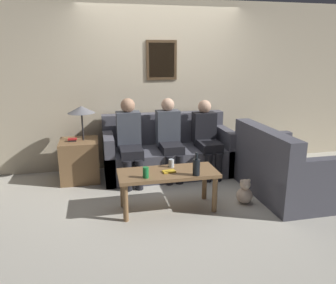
{
  "coord_description": "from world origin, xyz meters",
  "views": [
    {
      "loc": [
        -1.04,
        -4.2,
        1.8
      ],
      "look_at": [
        -0.13,
        -0.13,
        0.67
      ],
      "focal_mm": 35.0,
      "sensor_mm": 36.0,
      "label": 1
    }
  ],
  "objects_px": {
    "couch_main": "(167,153)",
    "wine_bottle": "(196,167)",
    "couch_side": "(282,172)",
    "person_right": "(206,135)",
    "person_middle": "(169,136)",
    "teddy_bear": "(245,193)",
    "person_left": "(130,138)",
    "drinking_glass": "(171,163)",
    "coffee_table": "(168,177)"
  },
  "relations": [
    {
      "from": "person_left",
      "to": "person_middle",
      "type": "bearing_deg",
      "value": 5.29
    },
    {
      "from": "person_left",
      "to": "person_middle",
      "type": "distance_m",
      "value": 0.59
    },
    {
      "from": "couch_main",
      "to": "teddy_bear",
      "type": "distance_m",
      "value": 1.46
    },
    {
      "from": "couch_main",
      "to": "person_left",
      "type": "distance_m",
      "value": 0.71
    },
    {
      "from": "person_right",
      "to": "couch_side",
      "type": "bearing_deg",
      "value": -53.77
    },
    {
      "from": "person_left",
      "to": "person_middle",
      "type": "height_order",
      "value": "person_left"
    },
    {
      "from": "couch_side",
      "to": "drinking_glass",
      "type": "relative_size",
      "value": 14.41
    },
    {
      "from": "couch_main",
      "to": "person_middle",
      "type": "relative_size",
      "value": 1.65
    },
    {
      "from": "couch_main",
      "to": "couch_side",
      "type": "bearing_deg",
      "value": -41.24
    },
    {
      "from": "person_right",
      "to": "drinking_glass",
      "type": "bearing_deg",
      "value": -129.68
    },
    {
      "from": "couch_side",
      "to": "teddy_bear",
      "type": "distance_m",
      "value": 0.62
    },
    {
      "from": "coffee_table",
      "to": "person_right",
      "type": "distance_m",
      "value": 1.37
    },
    {
      "from": "drinking_glass",
      "to": "person_right",
      "type": "relative_size",
      "value": 0.09
    },
    {
      "from": "person_left",
      "to": "coffee_table",
      "type": "bearing_deg",
      "value": -71.97
    },
    {
      "from": "coffee_table",
      "to": "person_right",
      "type": "relative_size",
      "value": 1.03
    },
    {
      "from": "person_left",
      "to": "couch_side",
      "type": "bearing_deg",
      "value": -26.01
    },
    {
      "from": "wine_bottle",
      "to": "coffee_table",
      "type": "bearing_deg",
      "value": 147.37
    },
    {
      "from": "person_middle",
      "to": "teddy_bear",
      "type": "distance_m",
      "value": 1.41
    },
    {
      "from": "person_middle",
      "to": "coffee_table",
      "type": "bearing_deg",
      "value": -103.71
    },
    {
      "from": "wine_bottle",
      "to": "person_right",
      "type": "distance_m",
      "value": 1.36
    },
    {
      "from": "couch_main",
      "to": "person_right",
      "type": "height_order",
      "value": "person_right"
    },
    {
      "from": "coffee_table",
      "to": "drinking_glass",
      "type": "height_order",
      "value": "drinking_glass"
    },
    {
      "from": "person_middle",
      "to": "couch_main",
      "type": "bearing_deg",
      "value": 89.33
    },
    {
      "from": "person_right",
      "to": "person_left",
      "type": "bearing_deg",
      "value": -177.53
    },
    {
      "from": "drinking_glass",
      "to": "coffee_table",
      "type": "bearing_deg",
      "value": -116.93
    },
    {
      "from": "person_right",
      "to": "teddy_bear",
      "type": "bearing_deg",
      "value": -83.49
    },
    {
      "from": "couch_side",
      "to": "person_middle",
      "type": "relative_size",
      "value": 1.18
    },
    {
      "from": "drinking_glass",
      "to": "teddy_bear",
      "type": "height_order",
      "value": "drinking_glass"
    },
    {
      "from": "couch_main",
      "to": "wine_bottle",
      "type": "relative_size",
      "value": 7.23
    },
    {
      "from": "couch_main",
      "to": "person_left",
      "type": "bearing_deg",
      "value": -160.71
    },
    {
      "from": "couch_main",
      "to": "teddy_bear",
      "type": "xyz_separation_m",
      "value": [
        0.7,
        -1.27,
        -0.17
      ]
    },
    {
      "from": "teddy_bear",
      "to": "person_left",
      "type": "bearing_deg",
      "value": 140.61
    },
    {
      "from": "wine_bottle",
      "to": "person_middle",
      "type": "xyz_separation_m",
      "value": [
        -0.02,
        1.25,
        0.05
      ]
    },
    {
      "from": "wine_bottle",
      "to": "person_left",
      "type": "relative_size",
      "value": 0.22
    },
    {
      "from": "person_left",
      "to": "person_middle",
      "type": "xyz_separation_m",
      "value": [
        0.59,
        0.05,
        -0.01
      ]
    },
    {
      "from": "person_left",
      "to": "wine_bottle",
      "type": "bearing_deg",
      "value": -62.79
    },
    {
      "from": "couch_side",
      "to": "couch_main",
      "type": "bearing_deg",
      "value": 48.76
    },
    {
      "from": "drinking_glass",
      "to": "person_left",
      "type": "xyz_separation_m",
      "value": [
        -0.41,
        0.87,
        0.11
      ]
    },
    {
      "from": "wine_bottle",
      "to": "person_middle",
      "type": "relative_size",
      "value": 0.23
    },
    {
      "from": "coffee_table",
      "to": "couch_side",
      "type": "bearing_deg",
      "value": 3.77
    },
    {
      "from": "couch_main",
      "to": "coffee_table",
      "type": "bearing_deg",
      "value": -102.13
    },
    {
      "from": "person_right",
      "to": "person_middle",
      "type": "bearing_deg",
      "value": 179.55
    },
    {
      "from": "wine_bottle",
      "to": "person_middle",
      "type": "height_order",
      "value": "person_middle"
    },
    {
      "from": "drinking_glass",
      "to": "couch_side",
      "type": "bearing_deg",
      "value": -1.87
    },
    {
      "from": "couch_side",
      "to": "teddy_bear",
      "type": "bearing_deg",
      "value": 104.37
    },
    {
      "from": "couch_main",
      "to": "couch_side",
      "type": "relative_size",
      "value": 1.39
    },
    {
      "from": "wine_bottle",
      "to": "person_middle",
      "type": "bearing_deg",
      "value": 91.11
    },
    {
      "from": "drinking_glass",
      "to": "person_right",
      "type": "xyz_separation_m",
      "value": [
        0.76,
        0.92,
        0.08
      ]
    },
    {
      "from": "couch_side",
      "to": "coffee_table",
      "type": "xyz_separation_m",
      "value": [
        -1.54,
        -0.1,
        0.09
      ]
    },
    {
      "from": "coffee_table",
      "to": "drinking_glass",
      "type": "xyz_separation_m",
      "value": [
        0.08,
        0.15,
        0.12
      ]
    }
  ]
}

